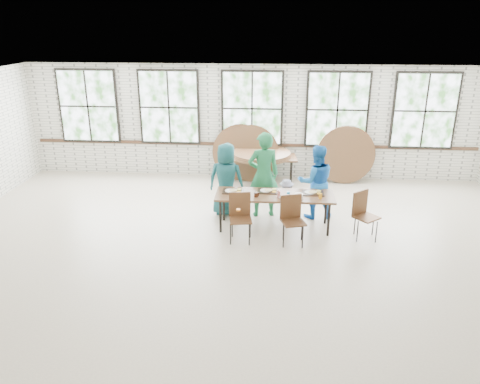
% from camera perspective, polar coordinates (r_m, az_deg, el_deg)
% --- Properties ---
extents(room, '(12.00, 12.00, 12.00)m').
position_cam_1_polar(room, '(12.41, 1.48, 9.94)').
color(room, beige).
rests_on(room, ground).
extents(dining_table, '(2.41, 0.82, 0.74)m').
position_cam_1_polar(dining_table, '(9.53, 4.25, -0.58)').
color(dining_table, brown).
rests_on(dining_table, ground).
extents(chair_near_left, '(0.48, 0.47, 0.95)m').
position_cam_1_polar(chair_near_left, '(9.06, 0.02, -2.54)').
color(chair_near_left, '#50301A').
rests_on(chair_near_left, ground).
extents(chair_near_right, '(0.52, 0.51, 0.95)m').
position_cam_1_polar(chair_near_right, '(9.01, 6.35, -2.83)').
color(chair_near_right, '#50301A').
rests_on(chair_near_right, ground).
extents(chair_spare, '(0.58, 0.58, 0.95)m').
position_cam_1_polar(chair_spare, '(9.47, 14.77, -2.22)').
color(chair_spare, '#50301A').
rests_on(chair_spare, ground).
extents(adult_teal, '(0.85, 0.62, 1.61)m').
position_cam_1_polar(adult_teal, '(10.15, -1.69, 1.53)').
color(adult_teal, '#17594B').
rests_on(adult_teal, ground).
extents(adult_green, '(0.77, 0.60, 1.87)m').
position_cam_1_polar(adult_green, '(10.06, 2.88, 2.12)').
color(adult_green, '#1C6B3E').
rests_on(adult_green, ground).
extents(toddler, '(0.59, 0.40, 0.84)m').
position_cam_1_polar(toddler, '(10.23, 5.64, -0.71)').
color(toddler, '#13133D').
rests_on(toddler, ground).
extents(adult_blue, '(0.86, 0.72, 1.61)m').
position_cam_1_polar(adult_blue, '(10.13, 9.22, 1.23)').
color(adult_blue, blue).
rests_on(adult_blue, ground).
extents(storage_table, '(1.86, 0.90, 0.74)m').
position_cam_1_polar(storage_table, '(12.09, 2.60, 4.06)').
color(storage_table, brown).
rests_on(storage_table, ground).
extents(tabletop_clutter, '(2.07, 0.61, 0.11)m').
position_cam_1_polar(tabletop_clutter, '(9.48, 4.63, -0.19)').
color(tabletop_clutter, black).
rests_on(tabletop_clutter, dining_table).
extents(round_tops_stacked, '(1.50, 1.50, 0.13)m').
position_cam_1_polar(round_tops_stacked, '(12.05, 2.61, 4.60)').
color(round_tops_stacked, brown).
rests_on(round_tops_stacked, storage_table).
extents(round_tops_leaning, '(4.28, 0.45, 1.49)m').
position_cam_1_polar(round_tops_leaning, '(12.42, 6.75, 4.62)').
color(round_tops_leaning, brown).
rests_on(round_tops_leaning, ground).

